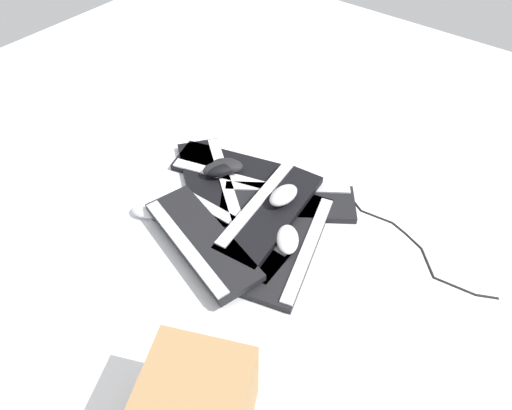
% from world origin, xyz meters
% --- Properties ---
extents(ground_plane, '(3.20, 3.20, 0.00)m').
position_xyz_m(ground_plane, '(0.00, 0.00, 0.00)').
color(ground_plane, silver).
extents(keyboard_0, '(0.17, 0.45, 0.03)m').
position_xyz_m(keyboard_0, '(0.14, 0.05, 0.01)').
color(keyboard_0, black).
rests_on(keyboard_0, ground).
extents(keyboard_1, '(0.46, 0.27, 0.03)m').
position_xyz_m(keyboard_1, '(0.05, 0.24, 0.01)').
color(keyboard_1, black).
rests_on(keyboard_1, ground).
extents(keyboard_2, '(0.38, 0.45, 0.03)m').
position_xyz_m(keyboard_2, '(-0.09, 0.13, 0.01)').
color(keyboard_2, black).
rests_on(keyboard_2, ground).
extents(keyboard_3, '(0.27, 0.46, 0.03)m').
position_xyz_m(keyboard_3, '(-0.11, -0.11, 0.01)').
color(keyboard_3, black).
rests_on(keyboard_3, ground).
extents(keyboard_4, '(0.39, 0.44, 0.03)m').
position_xyz_m(keyboard_4, '(-0.00, -0.14, 0.01)').
color(keyboard_4, black).
rests_on(keyboard_4, ground).
extents(keyboard_5, '(0.27, 0.46, 0.03)m').
position_xyz_m(keyboard_5, '(0.22, 0.03, 0.04)').
color(keyboard_5, black).
rests_on(keyboard_5, keyboard_0).
extents(keyboard_6, '(0.45, 0.20, 0.03)m').
position_xyz_m(keyboard_6, '(-0.00, 0.13, 0.04)').
color(keyboard_6, black).
rests_on(keyboard_6, keyboard_2).
extents(mouse_0, '(0.13, 0.12, 0.04)m').
position_xyz_m(mouse_0, '(0.06, 0.24, 0.05)').
color(mouse_0, silver).
rests_on(mouse_0, keyboard_1).
extents(mouse_1, '(0.13, 0.12, 0.04)m').
position_xyz_m(mouse_1, '(-0.05, -0.13, 0.05)').
color(mouse_1, black).
rests_on(mouse_1, keyboard_4).
extents(mouse_2, '(0.12, 0.08, 0.04)m').
position_xyz_m(mouse_2, '(-0.06, 0.14, 0.08)').
color(mouse_2, '#B7B7BC').
rests_on(mouse_2, keyboard_6).
extents(mouse_3, '(0.13, 0.12, 0.04)m').
position_xyz_m(mouse_3, '(-0.05, -0.12, 0.05)').
color(mouse_3, black).
rests_on(mouse_3, keyboard_4).
extents(mouse_4, '(0.12, 0.13, 0.04)m').
position_xyz_m(mouse_4, '(0.22, -0.20, 0.02)').
color(mouse_4, silver).
rests_on(mouse_4, ground).
extents(mouse_5, '(0.11, 0.13, 0.04)m').
position_xyz_m(mouse_5, '(-0.08, -0.12, 0.05)').
color(mouse_5, black).
rests_on(mouse_5, keyboard_3).
extents(cable_0, '(0.14, 0.51, 0.01)m').
position_xyz_m(cable_0, '(-0.18, 0.55, 0.00)').
color(cable_0, black).
rests_on(cable_0, ground).
extents(cardboard_box, '(0.28, 0.28, 0.23)m').
position_xyz_m(cardboard_box, '(0.59, 0.38, 0.12)').
color(cardboard_box, '#9E774C').
rests_on(cardboard_box, ground).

